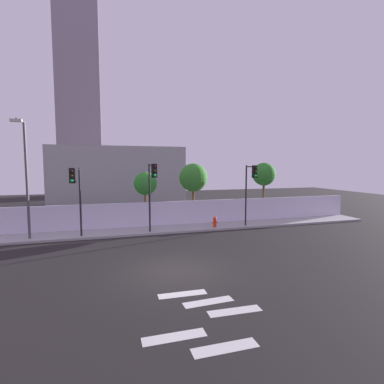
{
  "coord_description": "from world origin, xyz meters",
  "views": [
    {
      "loc": [
        -2.94,
        -12.48,
        4.74
      ],
      "look_at": [
        2.74,
        6.5,
        2.92
      ],
      "focal_mm": 27.48,
      "sensor_mm": 36.0,
      "label": 1
    }
  ],
  "objects_px": {
    "fire_hydrant": "(215,221)",
    "roadside_tree_midright": "(264,175)",
    "traffic_light_left": "(251,182)",
    "roadside_tree_leftmost": "(145,184)",
    "street_lamp_curbside": "(25,171)",
    "traffic_light_right": "(76,187)",
    "roadside_tree_midleft": "(193,178)",
    "traffic_light_center": "(152,183)"
  },
  "relations": [
    {
      "from": "traffic_light_right",
      "to": "roadside_tree_midright",
      "type": "bearing_deg",
      "value": 13.38
    },
    {
      "from": "traffic_light_right",
      "to": "roadside_tree_leftmost",
      "type": "bearing_deg",
      "value": 37.21
    },
    {
      "from": "traffic_light_left",
      "to": "roadside_tree_midright",
      "type": "height_order",
      "value": "roadside_tree_midright"
    },
    {
      "from": "traffic_light_right",
      "to": "roadside_tree_midright",
      "type": "xyz_separation_m",
      "value": [
        15.08,
        3.59,
        0.51
      ]
    },
    {
      "from": "traffic_light_center",
      "to": "roadside_tree_leftmost",
      "type": "xyz_separation_m",
      "value": [
        0.01,
        3.4,
        -0.28
      ]
    },
    {
      "from": "fire_hydrant",
      "to": "traffic_light_right",
      "type": "bearing_deg",
      "value": -174.56
    },
    {
      "from": "traffic_light_right",
      "to": "roadside_tree_midleft",
      "type": "bearing_deg",
      "value": 22.59
    },
    {
      "from": "traffic_light_left",
      "to": "traffic_light_right",
      "type": "height_order",
      "value": "traffic_light_left"
    },
    {
      "from": "traffic_light_center",
      "to": "roadside_tree_midleft",
      "type": "relative_size",
      "value": 0.96
    },
    {
      "from": "traffic_light_right",
      "to": "roadside_tree_leftmost",
      "type": "xyz_separation_m",
      "value": [
        4.72,
        3.59,
        -0.12
      ]
    },
    {
      "from": "traffic_light_right",
      "to": "street_lamp_curbside",
      "type": "relative_size",
      "value": 0.61
    },
    {
      "from": "fire_hydrant",
      "to": "roadside_tree_midright",
      "type": "xyz_separation_m",
      "value": [
        5.61,
        2.68,
        3.35
      ]
    },
    {
      "from": "roadside_tree_midleft",
      "to": "roadside_tree_midright",
      "type": "relative_size",
      "value": 0.99
    },
    {
      "from": "street_lamp_curbside",
      "to": "fire_hydrant",
      "type": "xyz_separation_m",
      "value": [
        12.38,
        0.11,
        -3.79
      ]
    },
    {
      "from": "street_lamp_curbside",
      "to": "roadside_tree_midright",
      "type": "bearing_deg",
      "value": 8.82
    },
    {
      "from": "traffic_light_left",
      "to": "roadside_tree_leftmost",
      "type": "distance_m",
      "value": 8.03
    },
    {
      "from": "fire_hydrant",
      "to": "roadside_tree_leftmost",
      "type": "xyz_separation_m",
      "value": [
        -4.75,
        2.68,
        2.72
      ]
    },
    {
      "from": "traffic_light_center",
      "to": "roadside_tree_midleft",
      "type": "bearing_deg",
      "value": 40.98
    },
    {
      "from": "traffic_light_left",
      "to": "fire_hydrant",
      "type": "height_order",
      "value": "traffic_light_left"
    },
    {
      "from": "traffic_light_left",
      "to": "traffic_light_right",
      "type": "bearing_deg",
      "value": -178.95
    },
    {
      "from": "roadside_tree_midright",
      "to": "traffic_light_left",
      "type": "bearing_deg",
      "value": -132.38
    },
    {
      "from": "traffic_light_left",
      "to": "roadside_tree_midleft",
      "type": "xyz_separation_m",
      "value": [
        -3.39,
        3.37,
        0.22
      ]
    },
    {
      "from": "traffic_light_center",
      "to": "traffic_light_right",
      "type": "height_order",
      "value": "traffic_light_center"
    },
    {
      "from": "traffic_light_left",
      "to": "roadside_tree_midright",
      "type": "relative_size",
      "value": 0.92
    },
    {
      "from": "traffic_light_center",
      "to": "fire_hydrant",
      "type": "xyz_separation_m",
      "value": [
        4.76,
        0.71,
        -3.0
      ]
    },
    {
      "from": "fire_hydrant",
      "to": "roadside_tree_midright",
      "type": "relative_size",
      "value": 0.16
    },
    {
      "from": "traffic_light_left",
      "to": "roadside_tree_leftmost",
      "type": "bearing_deg",
      "value": 155.21
    },
    {
      "from": "traffic_light_center",
      "to": "roadside_tree_midright",
      "type": "distance_m",
      "value": 10.92
    },
    {
      "from": "traffic_light_center",
      "to": "fire_hydrant",
      "type": "distance_m",
      "value": 5.67
    },
    {
      "from": "fire_hydrant",
      "to": "traffic_light_left",
      "type": "bearing_deg",
      "value": -15.04
    },
    {
      "from": "roadside_tree_midright",
      "to": "traffic_light_right",
      "type": "bearing_deg",
      "value": -166.62
    },
    {
      "from": "fire_hydrant",
      "to": "street_lamp_curbside",
      "type": "bearing_deg",
      "value": -179.5
    },
    {
      "from": "roadside_tree_midleft",
      "to": "roadside_tree_leftmost",
      "type": "bearing_deg",
      "value": 180.0
    },
    {
      "from": "street_lamp_curbside",
      "to": "fire_hydrant",
      "type": "height_order",
      "value": "street_lamp_curbside"
    },
    {
      "from": "traffic_light_left",
      "to": "traffic_light_center",
      "type": "xyz_separation_m",
      "value": [
        -7.3,
        -0.03,
        0.07
      ]
    },
    {
      "from": "traffic_light_right",
      "to": "roadside_tree_midleft",
      "type": "distance_m",
      "value": 9.34
    },
    {
      "from": "traffic_light_left",
      "to": "fire_hydrant",
      "type": "relative_size",
      "value": 5.96
    },
    {
      "from": "traffic_light_left",
      "to": "street_lamp_curbside",
      "type": "relative_size",
      "value": 0.63
    },
    {
      "from": "roadside_tree_leftmost",
      "to": "traffic_light_left",
      "type": "bearing_deg",
      "value": -24.79
    },
    {
      "from": "roadside_tree_midright",
      "to": "roadside_tree_leftmost",
      "type": "bearing_deg",
      "value": 180.0
    },
    {
      "from": "traffic_light_right",
      "to": "fire_hydrant",
      "type": "relative_size",
      "value": 5.76
    },
    {
      "from": "traffic_light_left",
      "to": "traffic_light_right",
      "type": "xyz_separation_m",
      "value": [
        -12.01,
        -0.22,
        -0.09
      ]
    }
  ]
}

